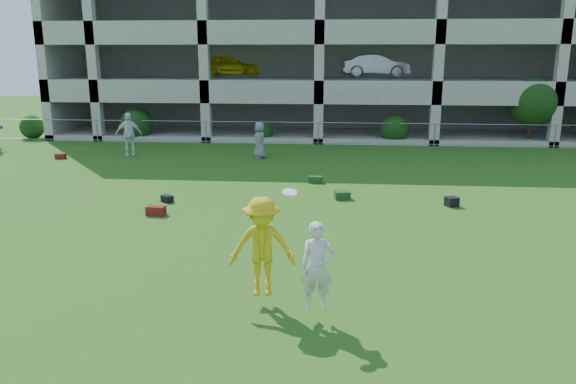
# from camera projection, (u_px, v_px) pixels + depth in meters

# --- Properties ---
(ground) EXTENTS (100.00, 100.00, 0.00)m
(ground) POSITION_uv_depth(u_px,v_px,m) (285.00, 297.00, 11.18)
(ground) COLOR #235114
(ground) RESTS_ON ground
(bystander_b) EXTENTS (1.27, 0.87, 2.01)m
(bystander_b) POSITION_uv_depth(u_px,v_px,m) (129.00, 134.00, 26.18)
(bystander_b) COLOR white
(bystander_b) RESTS_ON ground
(bystander_c) EXTENTS (0.62, 0.87, 1.65)m
(bystander_c) POSITION_uv_depth(u_px,v_px,m) (260.00, 140.00, 25.54)
(bystander_c) COLOR gray
(bystander_c) RESTS_ON ground
(bag_red_a) EXTENTS (0.57, 0.34, 0.28)m
(bag_red_a) POSITION_uv_depth(u_px,v_px,m) (156.00, 211.00, 16.71)
(bag_red_a) COLOR #5C170F
(bag_red_a) RESTS_ON ground
(bag_black_b) EXTENTS (0.47, 0.45, 0.22)m
(bag_black_b) POSITION_uv_depth(u_px,v_px,m) (167.00, 199.00, 18.19)
(bag_black_b) COLOR black
(bag_black_b) RESTS_ON ground
(bag_green_c) EXTENTS (0.56, 0.45, 0.26)m
(bag_green_c) POSITION_uv_depth(u_px,v_px,m) (342.00, 195.00, 18.55)
(bag_green_c) COLOR #153B16
(bag_green_c) RESTS_ON ground
(crate_d) EXTENTS (0.46, 0.46, 0.30)m
(crate_d) POSITION_uv_depth(u_px,v_px,m) (452.00, 202.00, 17.68)
(crate_d) COLOR black
(crate_d) RESTS_ON ground
(bag_red_f) EXTENTS (0.48, 0.34, 0.24)m
(bag_red_f) POSITION_uv_depth(u_px,v_px,m) (61.00, 156.00, 25.55)
(bag_red_f) COLOR #510D15
(bag_red_f) RESTS_ON ground
(bag_green_g) EXTENTS (0.52, 0.34, 0.25)m
(bag_green_g) POSITION_uv_depth(u_px,v_px,m) (315.00, 179.00, 20.86)
(bag_green_g) COLOR #173914
(bag_green_g) RESTS_ON ground
(frisbee_contest) EXTENTS (2.01, 1.21, 2.14)m
(frisbee_contest) POSITION_uv_depth(u_px,v_px,m) (271.00, 250.00, 10.38)
(frisbee_contest) COLOR gold
(frisbee_contest) RESTS_ON ground
(parking_garage) EXTENTS (30.00, 14.00, 12.00)m
(parking_garage) POSITION_uv_depth(u_px,v_px,m) (324.00, 32.00, 36.48)
(parking_garage) COLOR #9E998C
(parking_garage) RESTS_ON ground
(fence) EXTENTS (36.06, 0.06, 1.20)m
(fence) POSITION_uv_depth(u_px,v_px,m) (318.00, 133.00, 29.39)
(fence) COLOR gray
(fence) RESTS_ON ground
(shrub_row) EXTENTS (34.38, 2.52, 3.50)m
(shrub_row) POSITION_uv_depth(u_px,v_px,m) (406.00, 115.00, 29.46)
(shrub_row) COLOR #163D11
(shrub_row) RESTS_ON ground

